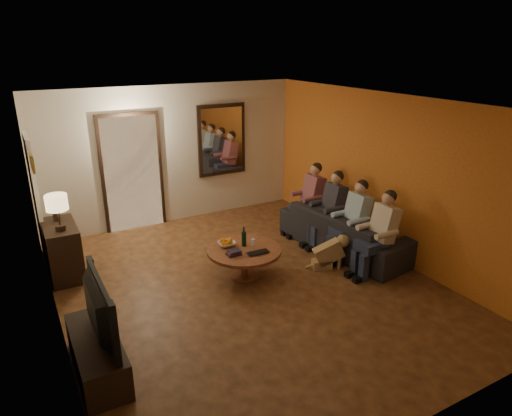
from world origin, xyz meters
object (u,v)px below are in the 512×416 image
dresser (63,250)px  bowl (227,244)px  tv_stand (97,355)px  laptop (259,254)px  table_lamp (58,213)px  person_c (330,211)px  tv (91,310)px  coffee_table (244,263)px  wine_bottle (244,236)px  sofa (345,230)px  person_a (380,236)px  dog (329,251)px  person_d (310,201)px  person_b (354,223)px

dresser → bowl: size_ratio=3.52×
tv_stand → laptop: bearing=18.8°
table_lamp → person_c: size_ratio=0.45×
dresser → tv_stand: 2.46m
table_lamp → tv_stand: (0.00, -2.23, -0.87)m
tv → coffee_table: 2.64m
wine_bottle → sofa: bearing=-2.3°
person_a → dresser: bearing=152.0°
person_a → dog: size_ratio=2.14×
person_a → person_c: size_ratio=1.00×
dresser → person_d: (4.17, -0.42, 0.19)m
tv_stand → wine_bottle: size_ratio=4.04×
dresser → wine_bottle: 2.70m
bowl → wine_bottle: bearing=-27.6°
person_a → person_b: bearing=90.0°
sofa → wine_bottle: size_ratio=7.63×
dog → coffee_table: bearing=-176.9°
person_d → bowl: 2.14m
sofa → wine_bottle: (-1.88, 0.07, 0.26)m
person_d → laptop: size_ratio=3.65×
person_d → person_b: bearing=-90.0°
coffee_table → wine_bottle: (0.05, 0.10, 0.38)m
person_c → laptop: bearing=-160.7°
bowl → laptop: 0.57m
person_d → bowl: size_ratio=4.63×
person_b → dog: (-0.56, -0.11, -0.32)m
sofa → wine_bottle: wine_bottle is taller
person_b → bowl: size_ratio=4.63×
dresser → sofa: 4.47m
dresser → person_b: bearing=-21.2°
table_lamp → bowl: (2.16, -0.91, -0.60)m
person_a → wine_bottle: size_ratio=3.87×
coffee_table → bowl: size_ratio=4.25×
table_lamp → person_d: size_ratio=0.45×
tv → person_c: size_ratio=0.98×
bowl → wine_bottle: 0.29m
sofa → coffee_table: size_ratio=2.15×
bowl → tv: bearing=-148.4°
dresser → dog: dresser is taller
person_c → wine_bottle: (-1.78, -0.23, 0.01)m
dresser → person_a: person_a is taller
table_lamp → person_b: size_ratio=0.45×
tv_stand → table_lamp: bearing=90.0°
coffee_table → person_c: bearing=10.1°
table_lamp → bowl: size_ratio=2.08×
tv → sofa: 4.44m
laptop → person_a: bearing=-15.0°
tv → person_d: person_d is taller
sofa → person_c: size_ratio=1.97×
person_b → wine_bottle: (-1.78, 0.37, 0.01)m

